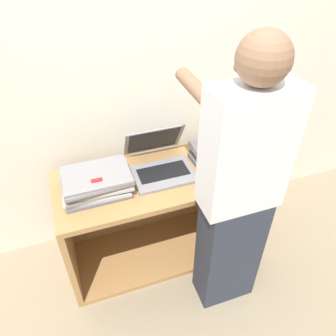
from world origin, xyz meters
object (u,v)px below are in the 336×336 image
laptop_stack_right (224,154)px  person (237,196)px  laptop_open (160,163)px  laptop_stack_left (96,182)px

laptop_stack_right → person: (-0.15, -0.43, 0.07)m
laptop_open → person: person is taller
laptop_open → laptop_stack_right: bearing=-9.2°
laptop_stack_left → laptop_stack_right: bearing=-0.0°
laptop_stack_left → laptop_stack_right: same height
person → laptop_stack_right: bearing=71.0°
laptop_open → laptop_stack_right: (0.40, -0.07, 0.01)m
laptop_stack_left → laptop_stack_right: (0.81, -0.00, 0.00)m
laptop_open → laptop_stack_left: size_ratio=1.00×
laptop_stack_left → person: person is taller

